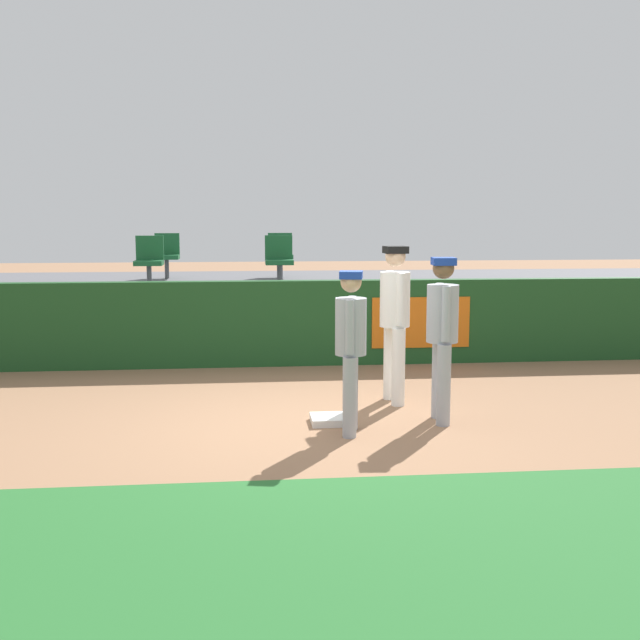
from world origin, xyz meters
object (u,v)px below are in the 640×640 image
first_base (329,420)px  seat_back_center (280,252)px  player_runner_visitor (351,340)px  seat_front_center (279,258)px  seat_front_left (149,258)px  player_fielder_home (395,313)px  player_coach_visitor (442,328)px  seat_back_left (167,253)px

first_base → seat_back_center: size_ratio=0.48×
player_runner_visitor → seat_front_center: size_ratio=2.01×
first_base → seat_back_center: 6.74m
seat_front_center → seat_front_left: same height
player_fielder_home → player_coach_visitor: size_ratio=1.05×
seat_front_center → player_runner_visitor: bearing=-84.7°
player_runner_visitor → player_coach_visitor: player_coach_visitor is taller
player_fielder_home → player_runner_visitor: bearing=-35.2°
seat_back_center → seat_front_center: bearing=-93.6°
first_base → seat_front_left: (-2.44, 4.77, 1.51)m
first_base → seat_back_left: bearing=109.5°
first_base → seat_back_left: seat_back_left is taller
seat_front_center → seat_front_left: bearing=-180.0°
seat_back_left → seat_back_center: size_ratio=1.00×
seat_front_left → first_base: bearing=-62.9°
player_runner_visitor → seat_back_left: 7.43m
seat_back_center → player_coach_visitor: bearing=-78.0°
seat_front_left → seat_front_center: bearing=0.0°
player_fielder_home → player_coach_visitor: bearing=13.6°
first_base → player_runner_visitor: size_ratio=0.24×
seat_front_left → player_coach_visitor: bearing=-52.8°
player_runner_visitor → seat_back_center: size_ratio=2.01×
player_fielder_home → player_runner_visitor: size_ratio=1.12×
player_runner_visitor → player_fielder_home: bearing=162.3°
player_coach_visitor → seat_back_left: seat_back_left is taller
player_runner_visitor → seat_front_center: (-0.48, 5.18, 0.57)m
first_base → seat_back_left: 7.13m
player_runner_visitor → seat_back_left: size_ratio=2.01×
player_fielder_home → seat_front_center: bearing=-169.1°
first_base → player_coach_visitor: 1.58m
player_coach_visitor → seat_back_left: size_ratio=2.14×
player_runner_visitor → seat_front_left: size_ratio=2.01×
first_base → seat_front_left: seat_front_left is taller
player_fielder_home → seat_back_center: (-1.08, 5.69, 0.46)m
player_fielder_home → seat_back_left: size_ratio=2.24×
player_fielder_home → seat_back_left: seat_back_left is taller
player_runner_visitor → first_base: bearing=-145.5°
player_runner_visitor → player_coach_visitor: size_ratio=0.94×
player_fielder_home → seat_front_left: 5.14m
player_fielder_home → seat_back_center: size_ratio=2.24×
seat_front_left → player_runner_visitor: bearing=-63.2°
player_coach_visitor → seat_front_left: size_ratio=2.14×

